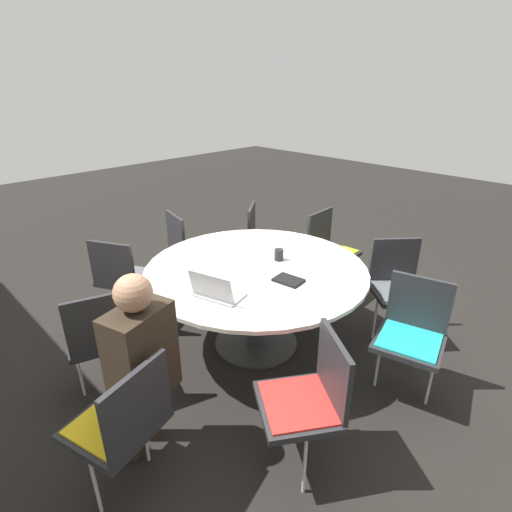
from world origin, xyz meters
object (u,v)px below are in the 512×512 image
Objects in this scene: chair_0 at (123,419)px; chair_8 at (101,333)px; chair_4 at (329,246)px; laptop at (216,291)px; chair_1 at (310,394)px; chair_3 at (398,282)px; chair_5 at (263,237)px; chair_6 at (188,244)px; chair_2 at (412,329)px; spiral_notebook at (288,280)px; person_0 at (140,357)px; coffee_cup at (279,255)px; chair_7 at (123,274)px; cell_phone at (201,279)px.

chair_8 is at bearing 55.84° from chair_0.
chair_4 is 2.29× the size of laptop.
chair_3 is (0.29, -1.59, 0.00)m from chair_1.
chair_5 is 1.00× the size of chair_6.
chair_2 is (-0.12, -1.00, 0.00)m from chair_1.
chair_2 and chair_6 have the same top height.
chair_4 is 1.00× the size of chair_8.
chair_8 is at bearing 60.61° from spiral_notebook.
chair_3 is 2.29× the size of laptop.
chair_8 is (0.80, -0.26, 0.00)m from chair_0.
laptop reaches higher than chair_0.
spiral_notebook is (0.14, -1.44, 0.22)m from chair_0.
chair_4 is (1.30, -0.85, 0.00)m from chair_2.
person_0 reaches higher than chair_3.
chair_3 reaches higher than coffee_cup.
chair_4 is 0.73m from chair_5.
chair_8 is at bearing 69.20° from person_0.
chair_5 is at bearing -38.86° from spiral_notebook.
chair_3 is 2.10m from chair_6.
chair_8 is (-0.48, 2.10, 0.00)m from chair_5.
chair_4 is at bearing -96.45° from laptop.
chair_1 is 2.29× the size of laptop.
chair_1 is 0.93m from laptop.
chair_5 is 1.49m from spiral_notebook.
chair_2 is 1.38m from laptop.
chair_7 is (1.80, 1.58, 0.00)m from chair_3.
person_0 is 0.92m from cell_phone.
chair_1 is at bearing 29.39° from chair_4.
chair_2 is (-0.68, -1.81, 0.00)m from chair_0.
chair_2 is at bearing 75.96° from chair_3.
chair_6 and chair_8 have the same top height.
chair_8 is at bearing 56.13° from chair_1.
chair_7 is 1.54m from spiral_notebook.
chair_6 is 2.29× the size of laptop.
chair_2 reaches higher than cell_phone.
chair_0 and chair_3 have the same top height.
chair_0 and chair_8 have the same top height.
chair_2 and chair_7 have the same top height.
chair_3 is 0.71× the size of person_0.
person_0 is at bearing 7.65° from chair_4.
cell_phone is (0.17, 0.68, -0.04)m from coffee_cup.
laptop is at bearing 161.29° from cell_phone.
chair_0 is 1.46m from spiral_notebook.
chair_3 is 0.93m from chair_4.
person_0 is (-1.38, 0.61, 0.19)m from chair_7.
laptop is 0.32m from cell_phone.
chair_8 is 1.48m from coffee_cup.
coffee_cup is (-1.24, -0.04, 0.25)m from chair_6.
chair_3 is 2.39m from chair_8.
chair_3 is 9.18× the size of coffee_cup.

